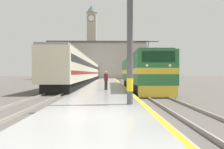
{
  "coord_description": "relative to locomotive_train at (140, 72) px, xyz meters",
  "views": [
    {
      "loc": [
        0.45,
        -7.74,
        1.78
      ],
      "look_at": [
        0.92,
        23.79,
        1.58
      ],
      "focal_mm": 35.0,
      "sensor_mm": 36.0,
      "label": 1
    }
  ],
  "objects": [
    {
      "name": "ground_plane",
      "position": [
        -3.89,
        14.02,
        -1.87
      ],
      "size": [
        200.0,
        200.0,
        0.0
      ],
      "primitive_type": "plane",
      "color": "#514C47"
    },
    {
      "name": "platform",
      "position": [
        -3.89,
        9.02,
        -1.7
      ],
      "size": [
        4.4,
        140.0,
        0.35
      ],
      "color": "#999999",
      "rests_on": "ground"
    },
    {
      "name": "rail_track_near",
      "position": [
        0.0,
        9.02,
        -1.84
      ],
      "size": [
        2.84,
        140.0,
        0.16
      ],
      "color": "#514C47",
      "rests_on": "ground"
    },
    {
      "name": "rail_track_far",
      "position": [
        -7.87,
        9.02,
        -1.84
      ],
      "size": [
        2.84,
        140.0,
        0.16
      ],
      "color": "#514C47",
      "rests_on": "ground"
    },
    {
      "name": "locomotive_train",
      "position": [
        0.0,
        0.0,
        0.0
      ],
      "size": [
        2.92,
        17.62,
        4.62
      ],
      "color": "black",
      "rests_on": "ground"
    },
    {
      "name": "passenger_train",
      "position": [
        -7.87,
        19.78,
        0.37
      ],
      "size": [
        2.92,
        53.48,
        4.17
      ],
      "color": "black",
      "rests_on": "ground"
    },
    {
      "name": "catenary_mast",
      "position": [
        -2.37,
        -13.71,
        2.01
      ],
      "size": [
        2.76,
        0.3,
        7.13
      ],
      "color": "#4C4C51",
      "rests_on": "platform"
    },
    {
      "name": "person_on_platform",
      "position": [
        -3.67,
        -4.92,
        -0.69
      ],
      "size": [
        0.34,
        0.34,
        1.59
      ],
      "color": "#23232D",
      "rests_on": "platform"
    },
    {
      "name": "clock_tower",
      "position": [
        -9.33,
        51.52,
        11.39
      ],
      "size": [
        3.78,
        3.78,
        25.18
      ],
      "color": "#ADA393",
      "rests_on": "ground"
    },
    {
      "name": "station_building",
      "position": [
        -6.83,
        41.2,
        3.62
      ],
      "size": [
        28.39,
        6.9,
        10.93
      ],
      "color": "#A8A399",
      "rests_on": "ground"
    }
  ]
}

